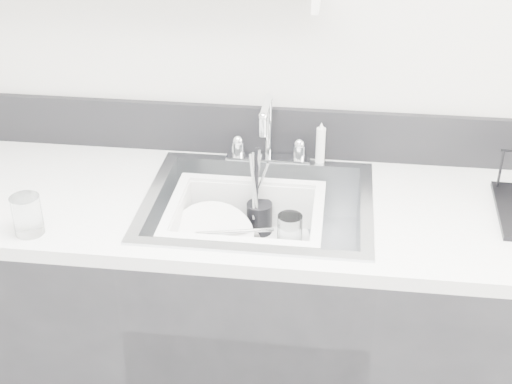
# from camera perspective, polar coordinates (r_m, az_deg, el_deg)

# --- Properties ---
(room_shell) EXTENTS (3.50, 3.00, 2.60)m
(room_shell) POSITION_cam_1_polar(r_m,az_deg,el_deg) (0.97, -5.81, 14.47)
(room_shell) COLOR silver
(room_shell) RESTS_ON ground
(counter_run) EXTENTS (3.20, 0.62, 0.92)m
(counter_run) POSITION_cam_1_polar(r_m,az_deg,el_deg) (2.27, 0.16, -10.84)
(counter_run) COLOR black
(counter_run) RESTS_ON ground
(backsplash) EXTENTS (3.20, 0.02, 0.16)m
(backsplash) POSITION_cam_1_polar(r_m,az_deg,el_deg) (2.23, 1.13, 4.85)
(backsplash) COLOR black
(backsplash) RESTS_ON counter_run
(sink) EXTENTS (0.64, 0.52, 0.20)m
(sink) POSITION_cam_1_polar(r_m,az_deg,el_deg) (2.05, 0.18, -2.96)
(sink) COLOR silver
(sink) RESTS_ON counter_run
(faucet) EXTENTS (0.26, 0.18, 0.23)m
(faucet) POSITION_cam_1_polar(r_m,az_deg,el_deg) (2.19, 0.97, 3.81)
(faucet) COLOR silver
(faucet) RESTS_ON counter_run
(side_sprayer) EXTENTS (0.03, 0.03, 0.14)m
(side_sprayer) POSITION_cam_1_polar(r_m,az_deg,el_deg) (2.18, 5.19, 3.90)
(side_sprayer) COLOR white
(side_sprayer) RESTS_ON counter_run
(wash_tub) EXTENTS (0.51, 0.45, 0.17)m
(wash_tub) POSITION_cam_1_polar(r_m,az_deg,el_deg) (2.02, -0.85, -3.23)
(wash_tub) COLOR white
(wash_tub) RESTS_ON sink
(plate_stack) EXTENTS (0.28, 0.27, 0.11)m
(plate_stack) POSITION_cam_1_polar(r_m,az_deg,el_deg) (2.05, -3.12, -4.11)
(plate_stack) COLOR white
(plate_stack) RESTS_ON wash_tub
(utensil_cup) EXTENTS (0.08, 0.08, 0.26)m
(utensil_cup) POSITION_cam_1_polar(r_m,az_deg,el_deg) (2.12, 0.27, -1.86)
(utensil_cup) COLOR black
(utensil_cup) RESTS_ON wash_tub
(ladle) EXTENTS (0.22, 0.27, 0.08)m
(ladle) POSITION_cam_1_polar(r_m,az_deg,el_deg) (2.08, -2.17, -3.31)
(ladle) COLOR silver
(ladle) RESTS_ON wash_tub
(tumbler_in_tub) EXTENTS (0.08, 0.08, 0.10)m
(tumbler_in_tub) POSITION_cam_1_polar(r_m,az_deg,el_deg) (2.06, 2.71, -3.16)
(tumbler_in_tub) COLOR white
(tumbler_in_tub) RESTS_ON wash_tub
(tumbler_counter) EXTENTS (0.09, 0.09, 0.11)m
(tumbler_counter) POSITION_cam_1_polar(r_m,az_deg,el_deg) (1.93, -17.83, -1.77)
(tumbler_counter) COLOR white
(tumbler_counter) RESTS_ON counter_run
(bowl_small) EXTENTS (0.13, 0.13, 0.03)m
(bowl_small) POSITION_cam_1_polar(r_m,az_deg,el_deg) (2.01, 2.46, -5.41)
(bowl_small) COLOR white
(bowl_small) RESTS_ON wash_tub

